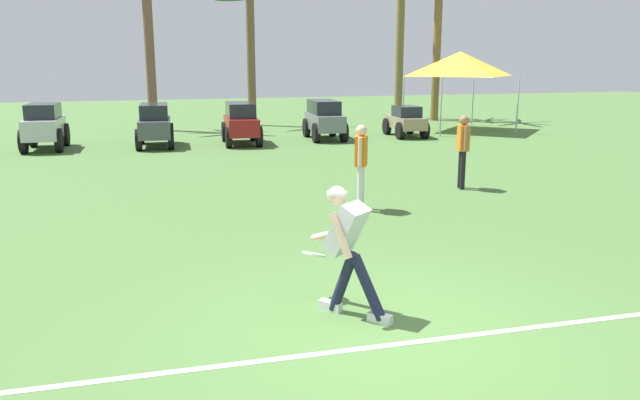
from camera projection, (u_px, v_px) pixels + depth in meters
The scene contains 16 objects.
ground_plane at pixel (390, 331), 6.32m from camera, with size 80.00×80.00×0.00m, color #486E36.
field_line_paint at pixel (403, 343), 6.04m from camera, with size 26.24×0.08×0.01m, color white.
frisbee_thrower at pixel (347, 244), 6.58m from camera, with size 0.65×1.04×1.40m.
frisbee_in_flight at pixel (314, 254), 7.11m from camera, with size 0.38×0.38×0.11m.
teammate_near_sideline at pixel (361, 159), 11.28m from camera, with size 0.33×0.47×1.56m.
teammate_midfield at pixel (463, 145), 13.18m from camera, with size 0.28×0.49×1.56m.
parked_car_slot_b at pixel (44, 125), 19.11m from camera, with size 1.26×2.39×1.40m.
parked_car_slot_c at pixel (155, 124), 19.80m from camera, with size 1.31×2.46×1.34m.
parked_car_slot_d at pixel (241, 122), 20.38m from camera, with size 1.33×2.47×1.34m.
parked_car_slot_e at pixel (324, 118), 21.63m from camera, with size 1.34×2.48×1.34m.
parked_car_slot_f at pixel (406, 121), 22.41m from camera, with size 1.29×2.28×1.10m.
palm_tree_far_left at pixel (148, 28), 23.78m from camera, with size 3.35×3.37×6.61m.
palm_tree_left_of_centre at pixel (251, 45), 25.78m from camera, with size 3.47×3.10×5.62m.
palm_tree_right_of_centre at pixel (400, 26), 29.05m from camera, with size 3.34×3.18×7.40m.
palm_tree_far_right at pixel (438, 28), 27.73m from camera, with size 3.58×3.56×6.86m.
event_tent at pixel (460, 64), 23.97m from camera, with size 3.36×3.36×3.03m.
Camera 1 is at (-2.43, -5.40, 2.68)m, focal length 35.00 mm.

